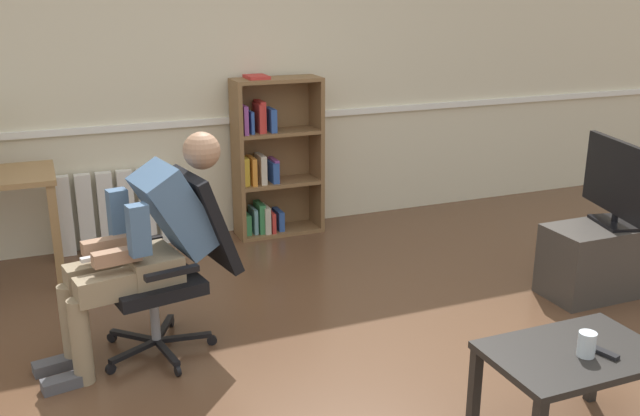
{
  "coord_description": "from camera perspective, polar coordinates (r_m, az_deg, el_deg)",
  "views": [
    {
      "loc": [
        -1.3,
        -2.7,
        1.92
      ],
      "look_at": [
        0.15,
        0.85,
        0.7
      ],
      "focal_mm": 39.18,
      "sensor_mm": 36.0,
      "label": 1
    }
  ],
  "objects": [
    {
      "name": "back_wall",
      "position": [
        5.54,
        -8.68,
        11.5
      ],
      "size": [
        12.0,
        0.13,
        2.7
      ],
      "color": "beige",
      "rests_on": "ground_plane"
    },
    {
      "name": "radiator",
      "position": [
        5.5,
        -16.27,
        -0.18
      ],
      "size": [
        0.86,
        0.08,
        0.61
      ],
      "color": "white",
      "rests_on": "ground_plane"
    },
    {
      "name": "office_chair",
      "position": [
        3.85,
        -11.63,
        -3.95
      ],
      "size": [
        0.77,
        0.63,
        0.98
      ],
      "rotation": [
        0.0,
        0.0,
        -1.39
      ],
      "color": "black",
      "rests_on": "ground_plane"
    },
    {
      "name": "spare_remote",
      "position": [
        3.22,
        21.99,
        -10.81
      ],
      "size": [
        0.07,
        0.15,
        0.02
      ],
      "primitive_type": "cube",
      "rotation": [
        0.0,
        0.0,
        0.26
      ],
      "color": "black",
      "rests_on": "coffee_table"
    },
    {
      "name": "ground_plane",
      "position": [
        3.56,
        3.04,
        -15.02
      ],
      "size": [
        18.0,
        18.0,
        0.0
      ],
      "primitive_type": "plane",
      "color": "brown"
    },
    {
      "name": "tv_screen",
      "position": [
        4.78,
        23.29,
        1.94
      ],
      "size": [
        0.27,
        0.77,
        0.53
      ],
      "rotation": [
        0.0,
        0.0,
        1.32
      ],
      "color": "black",
      "rests_on": "tv_stand"
    },
    {
      "name": "bookshelf",
      "position": [
        5.57,
        -4.02,
        3.82
      ],
      "size": [
        0.69,
        0.29,
        1.28
      ],
      "color": "brown",
      "rests_on": "ground_plane"
    },
    {
      "name": "tv_stand",
      "position": [
        4.93,
        22.57,
        -3.79
      ],
      "size": [
        0.89,
        0.38,
        0.47
      ],
      "color": "#3D3833",
      "rests_on": "ground_plane"
    },
    {
      "name": "person_seated",
      "position": [
        3.76,
        -14.01,
        -2.74
      ],
      "size": [
        1.06,
        0.49,
        1.19
      ],
      "rotation": [
        0.0,
        0.0,
        -1.39
      ],
      "color": "#937F60",
      "rests_on": "ground_plane"
    },
    {
      "name": "coffee_table",
      "position": [
        3.23,
        19.94,
        -11.91
      ],
      "size": [
        0.74,
        0.48,
        0.45
      ],
      "color": "black",
      "rests_on": "ground_plane"
    },
    {
      "name": "drinking_glass",
      "position": [
        3.15,
        20.95,
        -10.35
      ],
      "size": [
        0.07,
        0.07,
        0.11
      ],
      "primitive_type": "cylinder",
      "color": "silver",
      "rests_on": "coffee_table"
    }
  ]
}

